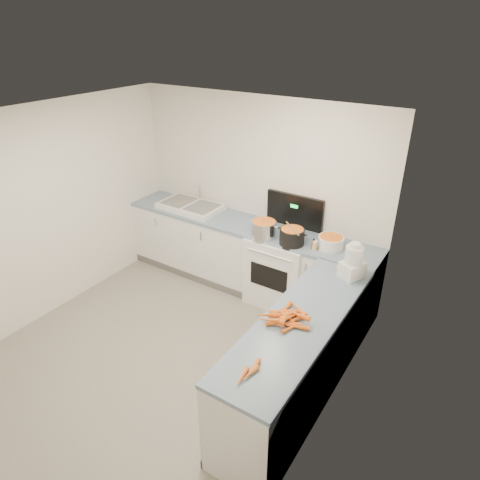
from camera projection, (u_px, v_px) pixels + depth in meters
The scene contains 19 objects.
floor at pixel (162, 358), 4.65m from camera, with size 3.50×4.00×0.00m, color gray, non-canonical shape.
ceiling at pixel (137, 126), 3.50m from camera, with size 3.50×4.00×0.00m, color silver, non-canonical shape.
wall_back at pixel (258, 194), 5.57m from camera, with size 3.50×2.50×0.00m, color silver, non-canonical shape.
wall_left at pixel (39, 217), 4.92m from camera, with size 4.00×2.50×0.00m, color silver, non-canonical shape.
wall_right at pixel (322, 321), 3.24m from camera, with size 4.00×2.50×0.00m, color silver, non-canonical shape.
counter_back at pixel (245, 255), 5.70m from camera, with size 3.50×0.62×0.94m.
counter_right at pixel (297, 360), 3.96m from camera, with size 0.62×2.20×0.94m.
stove at pixel (281, 267), 5.43m from camera, with size 0.76×0.65×1.36m.
sink at pixel (191, 206), 5.90m from camera, with size 0.86×0.52×0.31m.
steel_pot at pixel (264, 230), 5.12m from camera, with size 0.30×0.30×0.22m, color silver.
black_pot at pixel (292, 237), 4.96m from camera, with size 0.29×0.29×0.21m, color black.
wooden_spoon at pixel (292, 228), 4.91m from camera, with size 0.02×0.02×0.37m, color #AD7A47.
mixing_bowl at pixel (331, 242), 4.89m from camera, with size 0.29×0.29×0.14m, color white.
extract_bottle at pixel (313, 245), 4.86m from camera, with size 0.04×0.04×0.11m, color #593319.
spice_jar at pixel (315, 246), 4.85m from camera, with size 0.06×0.06×0.10m, color #E5B266.
food_processor at pixel (353, 263), 4.29m from camera, with size 0.26×0.29×0.39m.
carrot_pile at pixel (287, 317), 3.72m from camera, with size 0.46×0.45×0.09m.
peeled_carrots at pixel (249, 372), 3.16m from camera, with size 0.10×0.31×0.04m.
peelings at pixel (179, 202), 5.95m from camera, with size 0.18×0.25×0.01m.
Camera 1 is at (2.63, -2.51, 3.28)m, focal length 32.00 mm.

